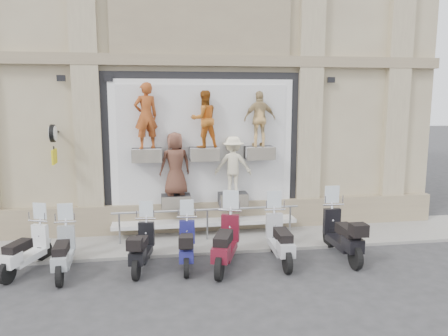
{
  "coord_description": "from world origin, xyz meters",
  "views": [
    {
      "loc": [
        -1.34,
        -9.22,
        3.87
      ],
      "look_at": [
        0.44,
        1.9,
        2.03
      ],
      "focal_mm": 35.0,
      "sensor_mm": 36.0,
      "label": 1
    }
  ],
  "objects": [
    {
      "name": "scooter_h",
      "position": [
        3.08,
        0.35,
        0.83
      ],
      "size": [
        0.61,
        2.04,
        1.65
      ],
      "primitive_type": null,
      "rotation": [
        0.0,
        0.0,
        0.01
      ],
      "color": "black",
      "rests_on": "ground"
    },
    {
      "name": "guard_rail",
      "position": [
        0.0,
        2.0,
        0.47
      ],
      "size": [
        5.06,
        0.1,
        0.93
      ],
      "primitive_type": null,
      "color": "#9EA0A5",
      "rests_on": "ground"
    },
    {
      "name": "shop_vitrine",
      "position": [
        0.02,
        2.75,
        2.36
      ],
      "size": [
        5.6,
        0.83,
        4.3
      ],
      "color": "black",
      "rests_on": "ground"
    },
    {
      "name": "scooter_e",
      "position": [
        -0.67,
        0.41,
        0.72
      ],
      "size": [
        0.67,
        1.81,
        1.44
      ],
      "primitive_type": null,
      "rotation": [
        0.0,
        0.0,
        -0.09
      ],
      "color": "navy",
      "rests_on": "ground"
    },
    {
      "name": "scooter_f",
      "position": [
        0.21,
        0.21,
        0.83
      ],
      "size": [
        1.25,
        2.13,
        1.66
      ],
      "primitive_type": null,
      "rotation": [
        0.0,
        0.0,
        -0.34
      ],
      "color": "#510E1B",
      "rests_on": "ground"
    },
    {
      "name": "ground",
      "position": [
        0.0,
        0.0,
        0.0
      ],
      "size": [
        90.0,
        90.0,
        0.0
      ],
      "primitive_type": "plane",
      "color": "#2E2E30",
      "rests_on": "ground"
    },
    {
      "name": "scooter_d",
      "position": [
        -1.68,
        0.43,
        0.72
      ],
      "size": [
        0.82,
        1.83,
        1.44
      ],
      "primitive_type": null,
      "rotation": [
        0.0,
        0.0,
        -0.18
      ],
      "color": "black",
      "rests_on": "ground"
    },
    {
      "name": "scooter_b",
      "position": [
        -4.23,
        0.63,
        0.72
      ],
      "size": [
        1.12,
        1.85,
        1.45
      ],
      "primitive_type": null,
      "rotation": [
        0.0,
        0.0,
        -0.37
      ],
      "color": "silver",
      "rests_on": "ground"
    },
    {
      "name": "clock_sign_bracket",
      "position": [
        -3.9,
        2.47,
        2.8
      ],
      "size": [
        0.1,
        0.8,
        1.02
      ],
      "color": "black",
      "rests_on": "ground"
    },
    {
      "name": "scooter_g",
      "position": [
        1.52,
        0.34,
        0.79
      ],
      "size": [
        0.64,
        1.96,
        1.58
      ],
      "primitive_type": null,
      "rotation": [
        0.0,
        0.0,
        -0.04
      ],
      "color": "#A0A1A7",
      "rests_on": "ground"
    },
    {
      "name": "building",
      "position": [
        0.0,
        7.0,
        6.0
      ],
      "size": [
        14.0,
        8.6,
        12.0
      ],
      "primitive_type": null,
      "color": "tan",
      "rests_on": "ground"
    },
    {
      "name": "sidewalk",
      "position": [
        0.0,
        2.1,
        0.04
      ],
      "size": [
        16.0,
        2.2,
        0.08
      ],
      "primitive_type": "cube",
      "color": "gray",
      "rests_on": "ground"
    },
    {
      "name": "scooter_c",
      "position": [
        -3.38,
        0.37,
        0.73
      ],
      "size": [
        0.62,
        1.82,
        1.46
      ],
      "primitive_type": null,
      "rotation": [
        0.0,
        0.0,
        0.05
      ],
      "color": "gray",
      "rests_on": "ground"
    }
  ]
}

